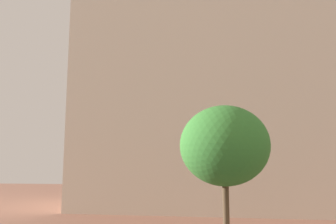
{
  "coord_description": "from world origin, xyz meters",
  "views": [
    {
      "loc": [
        2.35,
        -2.29,
        3.84
      ],
      "look_at": [
        0.09,
        11.23,
        5.96
      ],
      "focal_mm": 37.4,
      "sensor_mm": 36.0,
      "label": 1
    }
  ],
  "objects": [
    {
      "name": "tree_curb_far",
      "position": [
        2.26,
        13.31,
        4.72
      ],
      "size": [
        3.93,
        3.93,
        6.5
      ],
      "color": "brown",
      "rests_on": "ground_plane"
    },
    {
      "name": "landmark_building",
      "position": [
        0.56,
        31.85,
        11.86
      ],
      "size": [
        24.33,
        13.67,
        38.49
      ],
      "color": "beige",
      "rests_on": "ground_plane"
    }
  ]
}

